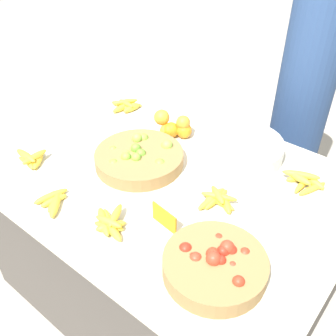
{
  "coord_description": "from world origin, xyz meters",
  "views": [
    {
      "loc": [
        0.85,
        -1.05,
        1.88
      ],
      "look_at": [
        0.0,
        0.0,
        0.84
      ],
      "focal_mm": 42.0,
      "sensor_mm": 36.0,
      "label": 1
    }
  ],
  "objects": [
    {
      "name": "ground_plane",
      "position": [
        0.0,
        0.0,
        0.0
      ],
      "size": [
        12.0,
        12.0,
        0.0
      ],
      "primitive_type": "plane",
      "color": "#ADA599"
    },
    {
      "name": "market_table",
      "position": [
        0.0,
        0.0,
        0.39
      ],
      "size": [
        1.56,
        1.17,
        0.79
      ],
      "color": "#4C4742",
      "rests_on": "ground_plane"
    },
    {
      "name": "lime_bowl",
      "position": [
        -0.16,
        -0.01,
        0.82
      ],
      "size": [
        0.4,
        0.4,
        0.1
      ],
      "color": "olive",
      "rests_on": "market_table"
    },
    {
      "name": "tomato_basket",
      "position": [
        0.44,
        -0.3,
        0.83
      ],
      "size": [
        0.35,
        0.35,
        0.1
      ],
      "color": "olive",
      "rests_on": "market_table"
    },
    {
      "name": "orange_pile",
      "position": [
        -0.19,
        0.27,
        0.84
      ],
      "size": [
        0.19,
        0.13,
        0.13
      ],
      "color": "orange",
      "rests_on": "market_table"
    },
    {
      "name": "metal_bowl",
      "position": [
        0.16,
        0.34,
        0.83
      ],
      "size": [
        0.39,
        0.39,
        0.09
      ],
      "color": "silver",
      "rests_on": "market_table"
    },
    {
      "name": "price_sign",
      "position": [
        0.18,
        -0.24,
        0.83
      ],
      "size": [
        0.13,
        0.02,
        0.09
      ],
      "rotation": [
        0.0,
        0.0,
        -0.14
      ],
      "color": "orange",
      "rests_on": "market_table"
    },
    {
      "name": "banana_bunch_front_right",
      "position": [
        0.49,
        0.33,
        0.81
      ],
      "size": [
        0.19,
        0.16,
        0.06
      ],
      "color": "gold",
      "rests_on": "market_table"
    },
    {
      "name": "banana_bunch_front_center",
      "position": [
        0.02,
        -0.38,
        0.81
      ],
      "size": [
        0.2,
        0.16,
        0.05
      ],
      "color": "gold",
      "rests_on": "market_table"
    },
    {
      "name": "banana_bunch_middle_right",
      "position": [
        0.26,
        -0.0,
        0.81
      ],
      "size": [
        0.16,
        0.18,
        0.05
      ],
      "color": "gold",
      "rests_on": "market_table"
    },
    {
      "name": "banana_bunch_middle_left",
      "position": [
        -0.57,
        0.33,
        0.81
      ],
      "size": [
        0.17,
        0.17,
        0.05
      ],
      "color": "gold",
      "rests_on": "market_table"
    },
    {
      "name": "banana_bunch_back_center",
      "position": [
        -0.55,
        -0.32,
        0.81
      ],
      "size": [
        0.16,
        0.14,
        0.06
      ],
      "color": "gold",
      "rests_on": "market_table"
    },
    {
      "name": "banana_bunch_front_left",
      "position": [
        -0.25,
        -0.43,
        0.8
      ],
      "size": [
        0.15,
        0.16,
        0.03
      ],
      "color": "gold",
      "rests_on": "market_table"
    },
    {
      "name": "vendor_person",
      "position": [
        0.19,
        0.98,
        0.73
      ],
      "size": [
        0.31,
        0.31,
        1.58
      ],
      "color": "navy",
      "rests_on": "ground_plane"
    }
  ]
}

